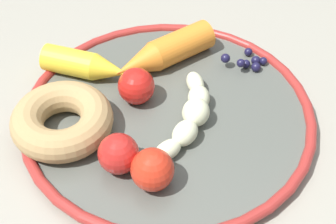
% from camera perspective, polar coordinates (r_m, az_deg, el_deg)
% --- Properties ---
extents(dining_table, '(1.04, 0.86, 0.75)m').
position_cam_1_polar(dining_table, '(0.64, -4.27, -7.00)').
color(dining_table, gray).
rests_on(dining_table, ground_plane).
extents(plate, '(0.33, 0.33, 0.02)m').
position_cam_1_polar(plate, '(0.56, 0.00, -0.21)').
color(plate, '#535750').
rests_on(plate, dining_table).
extents(banana, '(0.06, 0.14, 0.03)m').
position_cam_1_polar(banana, '(0.54, 2.62, -0.27)').
color(banana, beige).
rests_on(banana, plate).
extents(carrot_orange, '(0.12, 0.12, 0.04)m').
position_cam_1_polar(carrot_orange, '(0.61, -0.58, 6.82)').
color(carrot_orange, orange).
rests_on(carrot_orange, plate).
extents(carrot_yellow, '(0.11, 0.05, 0.03)m').
position_cam_1_polar(carrot_yellow, '(0.60, -9.37, 5.33)').
color(carrot_yellow, yellow).
rests_on(carrot_yellow, plate).
extents(donut, '(0.15, 0.15, 0.03)m').
position_cam_1_polar(donut, '(0.54, -12.06, -0.94)').
color(donut, tan).
rests_on(donut, plate).
extents(blueberry_pile, '(0.06, 0.04, 0.02)m').
position_cam_1_polar(blueberry_pile, '(0.62, 9.12, 5.80)').
color(blueberry_pile, '#191638').
rests_on(blueberry_pile, plate).
extents(tomato_near, '(0.04, 0.04, 0.04)m').
position_cam_1_polar(tomato_near, '(0.49, -5.70, -4.79)').
color(tomato_near, red).
rests_on(tomato_near, plate).
extents(tomato_mid, '(0.04, 0.04, 0.04)m').
position_cam_1_polar(tomato_mid, '(0.48, -1.80, -6.62)').
color(tomato_mid, red).
rests_on(tomato_mid, plate).
extents(tomato_far, '(0.04, 0.04, 0.04)m').
position_cam_1_polar(tomato_far, '(0.56, -3.67, 2.99)').
color(tomato_far, red).
rests_on(tomato_far, plate).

